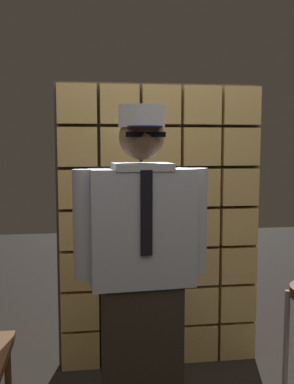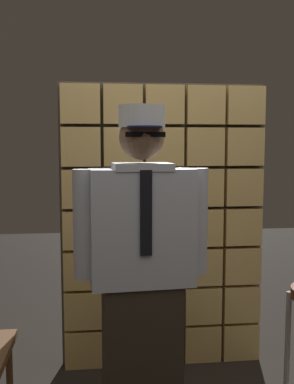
% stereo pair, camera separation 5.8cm
% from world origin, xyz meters
% --- Properties ---
extents(glass_block_wall, '(1.39, 0.10, 1.94)m').
position_xyz_m(glass_block_wall, '(0.00, 1.22, 0.95)').
color(glass_block_wall, '#F2C672').
rests_on(glass_block_wall, ground).
extents(standing_person, '(0.68, 0.30, 1.70)m').
position_xyz_m(standing_person, '(-0.23, 0.41, 0.89)').
color(standing_person, '#382D23').
rests_on(standing_person, ground).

